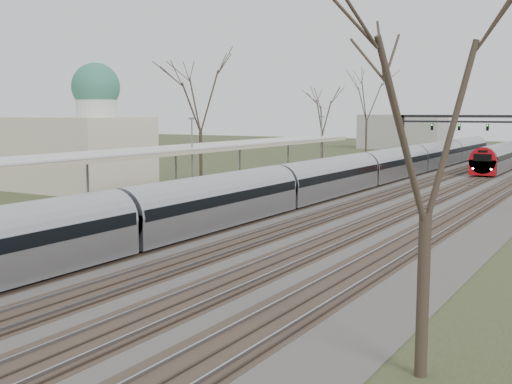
% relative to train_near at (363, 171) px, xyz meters
% --- Properties ---
extents(track_bed, '(24.00, 160.00, 0.22)m').
position_rel_train_near_xyz_m(track_bed, '(2.76, 3.90, -1.42)').
color(track_bed, '#474442').
rests_on(track_bed, ground).
extents(platform, '(3.50, 69.00, 1.00)m').
position_rel_train_near_xyz_m(platform, '(-6.55, -13.60, -0.98)').
color(platform, '#9E9B93').
rests_on(platform, ground).
extents(canopy, '(4.10, 50.00, 3.11)m').
position_rel_train_near_xyz_m(canopy, '(-6.55, -18.11, 2.45)').
color(canopy, slate).
rests_on(canopy, platform).
extents(dome_building, '(10.00, 8.00, 10.30)m').
position_rel_train_near_xyz_m(dome_building, '(-19.21, -13.10, 2.24)').
color(dome_building, beige).
rests_on(dome_building, ground).
extents(signal_gantry, '(21.00, 0.59, 6.08)m').
position_rel_train_near_xyz_m(signal_gantry, '(2.79, 33.89, 3.43)').
color(signal_gantry, black).
rests_on(signal_gantry, ground).
extents(tree_west_far, '(5.50, 5.50, 11.33)m').
position_rel_train_near_xyz_m(tree_west_far, '(-14.50, -3.10, 6.54)').
color(tree_west_far, '#2D231C').
rests_on(tree_west_far, ground).
extents(tree_east_near, '(4.50, 4.50, 9.27)m').
position_rel_train_near_xyz_m(tree_east_near, '(15.50, -36.10, 5.08)').
color(tree_east_near, '#2D231C').
rests_on(tree_east_near, ground).
extents(train_near, '(2.62, 90.21, 3.05)m').
position_rel_train_near_xyz_m(train_near, '(0.00, 0.00, 0.00)').
color(train_near, '#9A9DA4').
rests_on(train_near, ground).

